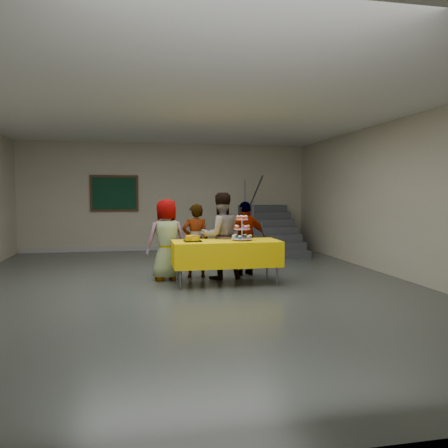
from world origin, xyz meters
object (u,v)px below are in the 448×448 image
object	(u,v)px
schoolchild_a	(167,239)
schoolchild_b	(196,241)
cupcake_stand	(242,230)
bake_table	(226,253)
noticeboard	(114,193)
schoolchild_c	(221,236)
staircase	(268,234)
bear_cake	(192,238)
schoolchild_d	(246,239)

from	to	relation	value
schoolchild_a	schoolchild_b	xyz separation A→B (m)	(0.56, 0.13, -0.05)
cupcake_stand	schoolchild_a	world-z (taller)	schoolchild_a
bake_table	schoolchild_a	size ratio (longest dim) A/B	1.25
cupcake_stand	noticeboard	world-z (taller)	noticeboard
schoolchild_a	schoolchild_c	distance (m)	1.00
schoolchild_a	staircase	size ratio (longest dim) A/B	0.63
bake_table	bear_cake	xyz separation A→B (m)	(-0.59, 0.00, 0.27)
bear_cake	schoolchild_c	distance (m)	0.77
cupcake_stand	schoolchild_a	distance (m)	1.43
bear_cake	schoolchild_d	bearing A→B (deg)	33.34
staircase	bear_cake	bearing A→B (deg)	-122.54
schoolchild_c	schoolchild_d	world-z (taller)	schoolchild_c
schoolchild_c	noticeboard	distance (m)	4.97
cupcake_stand	schoolchild_a	xyz separation A→B (m)	(-1.29, 0.60, -0.20)
schoolchild_c	schoolchild_d	size ratio (longest dim) A/B	1.12
bear_cake	staircase	xyz separation A→B (m)	(2.60, 4.08, -0.34)
bear_cake	staircase	bearing A→B (deg)	57.46
schoolchild_d	staircase	size ratio (longest dim) A/B	0.60
noticeboard	schoolchild_d	bearing A→B (deg)	-57.14
bake_table	staircase	world-z (taller)	staircase
staircase	noticeboard	xyz separation A→B (m)	(-4.15, 0.84, 1.11)
bake_table	schoolchild_d	size ratio (longest dim) A/B	1.30
schoolchild_c	staircase	distance (m)	4.12
cupcake_stand	schoolchild_b	world-z (taller)	schoolchild_b
cupcake_stand	schoolchild_c	xyz separation A→B (m)	(-0.29, 0.50, -0.14)
schoolchild_d	schoolchild_b	bearing A→B (deg)	-8.53
schoolchild_c	noticeboard	xyz separation A→B (m)	(-2.14, 4.42, 0.79)
bear_cake	schoolchild_c	world-z (taller)	schoolchild_c
bake_table	cupcake_stand	xyz separation A→B (m)	(0.28, 0.00, 0.39)
cupcake_stand	bear_cake	size ratio (longest dim) A/B	1.24
schoolchild_c	cupcake_stand	bearing A→B (deg)	111.34
schoolchild_b	schoolchild_d	world-z (taller)	schoolchild_d
bake_table	bear_cake	world-z (taller)	bear_cake
bear_cake	schoolchild_d	world-z (taller)	schoolchild_d
bear_cake	schoolchild_a	bearing A→B (deg)	123.96
schoolchild_b	schoolchild_c	size ratio (longest dim) A/B	0.87
bear_cake	schoolchild_a	distance (m)	0.73
schoolchild_a	noticeboard	size ratio (longest dim) A/B	1.15
bake_table	schoolchild_c	xyz separation A→B (m)	(-0.00, 0.50, 0.25)
bear_cake	schoolchild_c	xyz separation A→B (m)	(0.59, 0.50, -0.02)
schoolchild_c	staircase	bearing A→B (deg)	-128.21
schoolchild_d	noticeboard	bearing A→B (deg)	-66.59
schoolchild_a	staircase	bearing A→B (deg)	-143.89
bake_table	cupcake_stand	size ratio (longest dim) A/B	4.22
staircase	cupcake_stand	bearing A→B (deg)	-112.92
bear_cake	schoolchild_a	world-z (taller)	schoolchild_a
bake_table	bear_cake	bearing A→B (deg)	179.91
schoolchild_c	noticeboard	size ratio (longest dim) A/B	1.24
schoolchild_b	schoolchild_a	bearing A→B (deg)	14.52
schoolchild_c	noticeboard	bearing A→B (deg)	-73.05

